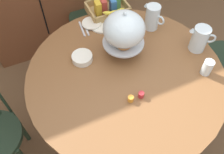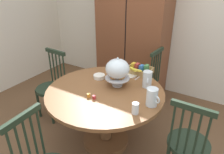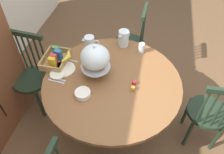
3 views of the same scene
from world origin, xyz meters
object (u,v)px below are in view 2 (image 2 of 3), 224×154
Objects in this scene: cereal_bowl at (99,76)px; drinking_glass at (135,108)px; windsor_chair_far_side at (52,88)px; china_plate_small at (124,71)px; wooden_armoire at (133,36)px; windsor_chair_facing_door at (146,81)px; windsor_chair_by_cabinet at (188,145)px; milk_pitcher at (147,80)px; china_plate_large at (129,74)px; dining_table at (105,105)px; cereal_basket at (139,70)px; pastry_stand_with_dome at (117,70)px; orange_juice_pitcher at (152,98)px.

drinking_glass reaches higher than cereal_bowl.
windsor_chair_far_side reaches higher than drinking_glass.
cereal_bowl reaches higher than china_plate_small.
windsor_chair_facing_door is at bearing -43.56° from wooden_armoire.
windsor_chair_by_cabinet is 1.00× the size of windsor_chair_facing_door.
wooden_armoire is 10.29× the size of milk_pitcher.
china_plate_large is (-0.32, 0.18, -0.08)m from milk_pitcher.
windsor_chair_far_side reaches higher than milk_pitcher.
cereal_basket is at bearing 77.13° from dining_table.
windsor_chair_far_side is 2.83× the size of pastry_stand_with_dome.
cereal_basket is 0.19m from china_plate_small.
windsor_chair_by_cabinet is at bearing -30.03° from china_plate_small.
windsor_chair_far_side is at bearing 174.85° from dining_table.
orange_juice_pitcher is at bearing -45.09° from china_plate_large.
windsor_chair_far_side is 1.12m from china_plate_large.
china_plate_large is at bearing 149.20° from windsor_chair_by_cabinet.
orange_juice_pitcher reaches higher than china_plate_small.
dining_table is at bearing 155.30° from drinking_glass.
milk_pitcher is (0.26, -0.63, 0.37)m from windsor_chair_facing_door.
windsor_chair_facing_door is (-0.85, 1.00, 0.00)m from windsor_chair_by_cabinet.
orange_juice_pitcher is (1.50, -0.10, 0.37)m from windsor_chair_far_side.
windsor_chair_far_side is at bearing -154.72° from cereal_basket.
windsor_chair_far_side is at bearing 176.33° from orange_juice_pitcher.
wooden_armoire is 14.00× the size of cereal_bowl.
wooden_armoire is at bearing 123.36° from milk_pitcher.
orange_juice_pitcher reaches higher than cereal_basket.
pastry_stand_with_dome is at bearing -8.98° from cereal_bowl.
wooden_armoire is at bearing 108.94° from china_plate_small.
cereal_bowl is 1.27× the size of drinking_glass.
wooden_armoire is at bearing 122.47° from orange_juice_pitcher.
drinking_glass is (0.51, -0.74, 0.04)m from china_plate_small.
windsor_chair_by_cabinet is at bearing -13.76° from pastry_stand_with_dome.
drinking_glass is (0.36, -1.16, 0.34)m from windsor_chair_facing_door.
pastry_stand_with_dome is 2.46× the size of cereal_bowl.
windsor_chair_facing_door is 0.86m from cereal_bowl.
orange_juice_pitcher is (-0.41, 0.04, 0.37)m from windsor_chair_by_cabinet.
china_plate_small is (-0.40, 0.21, -0.07)m from milk_pitcher.
china_plate_large is (-0.01, 0.32, -0.19)m from pastry_stand_with_dome.
dining_table is at bearing -95.42° from china_plate_large.
windsor_chair_facing_door is (0.11, 0.95, -0.10)m from dining_table.
windsor_chair_far_side is at bearing -175.19° from pastry_stand_with_dome.
china_plate_large is at bearing 92.24° from pastry_stand_with_dome.
china_plate_large is at bearing -130.12° from cereal_basket.
cereal_bowl is at bearing -170.49° from milk_pitcher.
china_plate_large is at bearing 84.58° from dining_table.
pastry_stand_with_dome is at bearing 136.69° from drinking_glass.
china_plate_large is 1.47× the size of china_plate_small.
china_plate_small is at bearing 58.82° from cereal_bowl.
dining_table is 5.95× the size of china_plate_large.
windsor_chair_far_side is (-0.63, -1.27, -0.53)m from wooden_armoire.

